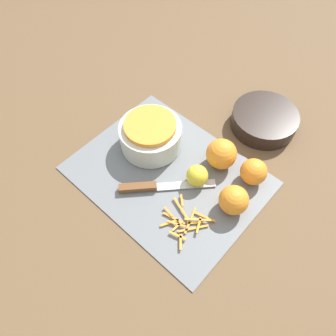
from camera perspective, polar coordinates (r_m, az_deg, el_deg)
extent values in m
plane|color=brown|center=(0.85, 0.00, -1.34)|extent=(4.00, 4.00, 0.00)
cube|color=slate|center=(0.85, 0.00, -1.23)|extent=(0.47, 0.36, 0.01)
cylinder|color=silver|center=(0.88, -3.03, 5.58)|extent=(0.17, 0.17, 0.07)
cylinder|color=orange|center=(0.85, -3.15, 7.30)|extent=(0.14, 0.14, 0.02)
cylinder|color=black|center=(0.97, 16.39, 8.06)|extent=(0.18, 0.18, 0.05)
cube|color=brown|center=(0.82, -5.28, -3.35)|extent=(0.08, 0.08, 0.02)
cube|color=silver|center=(0.83, 3.19, -2.96)|extent=(0.12, 0.12, 0.00)
sphere|color=orange|center=(0.78, 11.37, -5.49)|extent=(0.07, 0.07, 0.07)
sphere|color=orange|center=(0.84, 14.69, -0.64)|extent=(0.07, 0.07, 0.07)
sphere|color=orange|center=(0.85, 9.29, 2.43)|extent=(0.08, 0.08, 0.08)
sphere|color=yellow|center=(0.82, 5.11, -1.33)|extent=(0.05, 0.05, 0.05)
cube|color=orange|center=(0.79, 3.92, -9.11)|extent=(0.03, 0.07, 0.00)
cube|color=gold|center=(0.78, 5.38, -9.88)|extent=(0.02, 0.04, 0.00)
cube|color=orange|center=(0.78, 0.27, -9.53)|extent=(0.03, 0.04, 0.00)
cube|color=orange|center=(0.78, 4.81, -9.46)|extent=(0.03, 0.03, 0.00)
cube|color=orange|center=(0.79, 2.28, -7.06)|extent=(0.07, 0.03, 0.00)
cube|color=#F79A35|center=(0.76, 2.21, -12.75)|extent=(0.03, 0.03, 0.00)
cube|color=orange|center=(0.77, 1.72, -11.70)|extent=(0.04, 0.02, 0.00)
cube|color=orange|center=(0.78, 4.42, -10.46)|extent=(0.05, 0.06, 0.00)
cube|color=orange|center=(0.79, 6.48, -8.49)|extent=(0.05, 0.02, 0.00)
cube|color=gold|center=(0.77, 1.66, -10.05)|extent=(0.01, 0.03, 0.00)
cube|color=orange|center=(0.79, 1.04, -8.75)|extent=(0.06, 0.02, 0.00)
cube|color=orange|center=(0.79, 0.06, -7.61)|extent=(0.03, 0.01, 0.00)
cube|color=gold|center=(0.78, 5.48, -8.95)|extent=(0.06, 0.05, 0.00)
cube|color=orange|center=(0.78, 1.49, -9.71)|extent=(0.04, 0.02, 0.00)
cube|color=orange|center=(0.80, 2.41, -5.62)|extent=(0.03, 0.03, 0.00)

